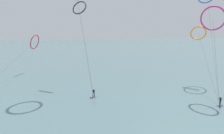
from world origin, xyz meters
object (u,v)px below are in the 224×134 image
at_px(kite_charcoal, 79,8).
at_px(kite_magenta, 213,18).
at_px(surfer_violet, 94,94).
at_px(surfer_navy, 220,102).
at_px(kite_crimson, 35,42).
at_px(kite_amber, 198,33).

relative_size(kite_charcoal, kite_magenta, 1.13).
bearing_deg(surfer_violet, surfer_navy, -10.30).
distance_m(surfer_violet, kite_crimson, 31.51).
distance_m(surfer_violet, kite_magenta, 27.54).
bearing_deg(kite_crimson, surfer_violet, 50.19).
distance_m(surfer_navy, kite_amber, 20.39).
xyz_separation_m(surfer_violet, kite_charcoal, (-2.57, 14.98, 17.12)).
xyz_separation_m(surfer_navy, kite_charcoal, (-23.76, 22.11, 17.12)).
relative_size(surfer_violet, kite_charcoal, 0.09).
bearing_deg(kite_magenta, surfer_violet, 50.64).
distance_m(surfer_navy, kite_crimson, 50.56).
height_order(surfer_violet, kite_crimson, kite_crimson).
bearing_deg(surfer_violet, kite_amber, 28.02).
bearing_deg(surfer_navy, surfer_violet, -61.36).
distance_m(kite_charcoal, kite_amber, 29.75).
xyz_separation_m(surfer_navy, kite_amber, (4.80, 16.46, 11.04)).
height_order(kite_charcoal, kite_crimson, kite_charcoal).
relative_size(surfer_violet, surfer_navy, 1.00).
bearing_deg(surfer_violet, kite_magenta, 10.02).
relative_size(surfer_navy, kite_crimson, 0.03).
bearing_deg(kite_magenta, surfer_navy, 121.84).
height_order(kite_crimson, kite_magenta, kite_magenta).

